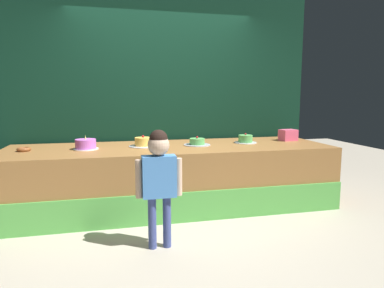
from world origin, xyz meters
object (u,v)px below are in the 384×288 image
(child_figure, at_px, (159,173))
(cake_far_left, at_px, (86,144))
(pink_box, at_px, (288,135))
(donut, at_px, (24,149))
(cake_center_left, at_px, (143,143))
(cake_center_right, at_px, (197,142))
(cake_far_right, at_px, (245,139))

(child_figure, xyz_separation_m, cake_far_left, (-0.70, 1.14, 0.11))
(child_figure, xyz_separation_m, pink_box, (1.97, 1.30, 0.13))
(donut, bearing_deg, cake_center_left, 1.89)
(donut, relative_size, cake_center_right, 0.45)
(cake_far_right, bearing_deg, cake_center_left, -179.80)
(donut, height_order, cake_far_left, cake_far_left)
(cake_center_right, bearing_deg, cake_far_left, -179.09)
(donut, bearing_deg, cake_far_right, 1.05)
(cake_far_right, bearing_deg, cake_center_right, -175.72)
(child_figure, relative_size, cake_center_right, 3.24)
(donut, distance_m, cake_far_left, 0.67)
(cake_far_left, distance_m, cake_center_left, 0.67)
(cake_center_left, distance_m, cake_center_right, 0.67)
(child_figure, distance_m, cake_far_left, 1.34)
(pink_box, distance_m, donut, 3.34)
(pink_box, distance_m, cake_center_right, 1.34)
(cake_far_left, bearing_deg, cake_center_left, 5.69)
(cake_center_left, height_order, cake_far_right, cake_center_left)
(child_figure, relative_size, pink_box, 4.95)
(cake_center_right, bearing_deg, cake_far_right, 4.28)
(cake_far_left, relative_size, cake_center_left, 0.82)
(pink_box, relative_size, cake_far_right, 0.75)
(donut, bearing_deg, pink_box, 2.45)
(child_figure, height_order, pink_box, child_figure)
(pink_box, relative_size, cake_far_left, 0.76)
(cake_center_right, bearing_deg, child_figure, -118.88)
(cake_center_right, bearing_deg, cake_center_left, 176.12)
(cake_far_left, xyz_separation_m, cake_far_right, (2.00, 0.07, -0.01))
(cake_far_left, bearing_deg, pink_box, 3.54)
(cake_far_right, bearing_deg, cake_far_left, -177.96)
(cake_center_right, relative_size, cake_far_right, 1.14)
(child_figure, height_order, cake_center_right, child_figure)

